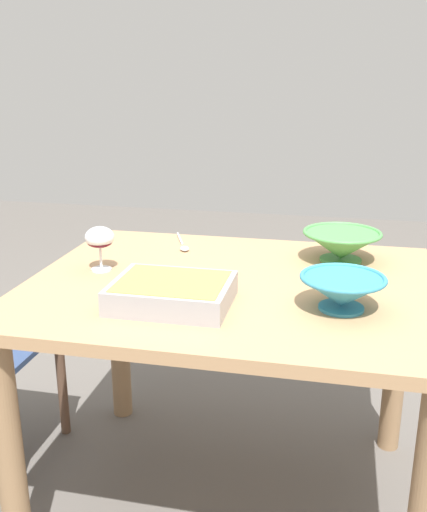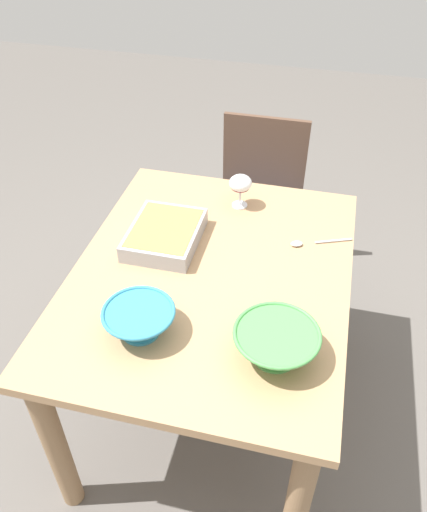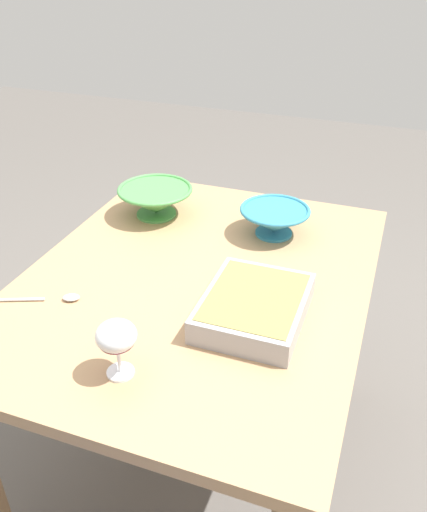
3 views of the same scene
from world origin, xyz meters
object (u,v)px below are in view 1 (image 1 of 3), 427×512
at_px(wine_glass, 100,239).
at_px(casserole_dish, 172,291).
at_px(dining_table, 232,324).
at_px(serving_spoon, 183,245).
at_px(mixing_bowl, 342,291).
at_px(small_bowl, 342,245).

distance_m(wine_glass, casserole_dish, 0.37).
xyz_separation_m(dining_table, casserole_dish, (0.12, 0.20, 0.17)).
xyz_separation_m(dining_table, wine_glass, (0.41, -0.02, 0.23)).
relative_size(wine_glass, serving_spoon, 0.62).
bearing_deg(dining_table, mixing_bowl, 155.45).
height_order(dining_table, serving_spoon, serving_spoon).
xyz_separation_m(small_bowl, serving_spoon, (0.54, -0.04, -0.05)).
bearing_deg(casserole_dish, wine_glass, -37.11).
bearing_deg(mixing_bowl, wine_glass, -12.30).
xyz_separation_m(mixing_bowl, serving_spoon, (0.54, -0.45, -0.04)).
height_order(mixing_bowl, serving_spoon, mixing_bowl).
distance_m(dining_table, mixing_bowl, 0.39).
relative_size(wine_glass, mixing_bowl, 0.63).
height_order(wine_glass, small_bowl, wine_glass).
bearing_deg(serving_spoon, mixing_bowl, 140.31).
bearing_deg(wine_glass, serving_spoon, -121.65).
xyz_separation_m(casserole_dish, serving_spoon, (0.11, -0.51, -0.03)).
bearing_deg(mixing_bowl, small_bowl, -89.23).
bearing_deg(wine_glass, mixing_bowl, 167.70).
xyz_separation_m(dining_table, mixing_bowl, (-0.31, 0.14, 0.18)).
height_order(casserole_dish, small_bowl, small_bowl).
bearing_deg(dining_table, wine_glass, -2.23).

